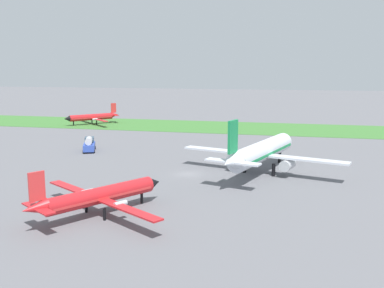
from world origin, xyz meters
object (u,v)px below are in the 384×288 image
(airplane_foreground_turboprop, at_px, (99,196))
(airplane_midfield_jet, at_px, (261,152))
(fuel_truck_near_gate, at_px, (89,144))
(airplane_taxiing_turboprop, at_px, (92,117))

(airplane_foreground_turboprop, xyz_separation_m, airplane_midfield_jet, (18.31, 27.67, 1.30))
(airplane_foreground_turboprop, relative_size, fuel_truck_near_gate, 3.00)
(airplane_taxiing_turboprop, bearing_deg, airplane_foreground_turboprop, 68.60)
(airplane_taxiing_turboprop, bearing_deg, airplane_midfield_jet, 89.12)
(airplane_midfield_jet, bearing_deg, airplane_taxiing_turboprop, 63.51)
(airplane_foreground_turboprop, bearing_deg, airplane_midfield_jet, -1.32)
(airplane_foreground_turboprop, relative_size, airplane_taxiing_turboprop, 1.20)
(airplane_foreground_turboprop, distance_m, fuel_truck_near_gate, 45.25)
(airplane_midfield_jet, distance_m, airplane_taxiing_turboprop, 81.83)
(airplane_foreground_turboprop, relative_size, airplane_midfield_jet, 0.70)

